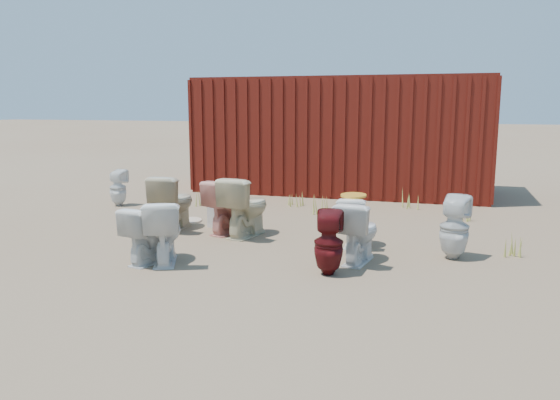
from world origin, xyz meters
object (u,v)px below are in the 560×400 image
(shipping_container, at_px, (342,135))
(toilet_front_e, at_px, (358,232))
(toilet_front_pink, at_px, (229,206))
(toilet_back_beige_right, at_px, (173,202))
(toilet_back_yellowlid, at_px, (353,221))
(toilet_front_maroon, at_px, (329,243))
(toilet_back_beige_left, at_px, (246,206))
(toilet_front_a, at_px, (164,231))
(toilet_front_c, at_px, (149,235))
(loose_tank, at_px, (225,216))
(toilet_back_a, at_px, (118,188))
(toilet_back_e, at_px, (454,227))

(shipping_container, bearing_deg, toilet_front_e, -77.35)
(toilet_front_pink, height_order, toilet_back_beige_right, toilet_back_beige_right)
(toilet_back_yellowlid, bearing_deg, toilet_front_e, 101.37)
(toilet_front_maroon, relative_size, toilet_back_beige_left, 0.84)
(toilet_front_pink, bearing_deg, toilet_back_beige_right, 20.43)
(toilet_front_a, relative_size, toilet_front_c, 1.11)
(toilet_front_pink, height_order, loose_tank, toilet_front_pink)
(shipping_container, bearing_deg, toilet_back_a, -139.74)
(toilet_front_maroon, relative_size, toilet_back_yellowlid, 1.08)
(loose_tank, bearing_deg, shipping_container, 67.64)
(toilet_back_beige_right, bearing_deg, toilet_front_pink, -177.54)
(toilet_front_maroon, xyz_separation_m, toilet_back_beige_left, (-1.50, 1.42, 0.07))
(shipping_container, xyz_separation_m, toilet_back_beige_right, (-1.70, -4.49, -0.79))
(toilet_front_e, bearing_deg, toilet_front_maroon, 77.61)
(toilet_front_maroon, relative_size, loose_tank, 1.43)
(toilet_front_maroon, xyz_separation_m, toilet_front_e, (0.23, 0.58, 0.01))
(toilet_front_a, height_order, toilet_back_e, toilet_back_e)
(toilet_back_e, bearing_deg, toilet_back_beige_left, 6.25)
(toilet_front_c, height_order, toilet_front_e, toilet_front_e)
(toilet_front_pink, relative_size, toilet_front_c, 1.16)
(toilet_front_a, relative_size, toilet_back_yellowlid, 1.14)
(toilet_front_pink, xyz_separation_m, toilet_back_yellowlid, (1.84, -0.20, -0.06))
(toilet_front_a, bearing_deg, loose_tank, -111.98)
(toilet_back_beige_left, bearing_deg, toilet_back_yellowlid, -172.13)
(toilet_front_pink, relative_size, toilet_back_beige_left, 0.92)
(shipping_container, distance_m, toilet_front_c, 6.32)
(toilet_back_e, bearing_deg, toilet_back_yellowlid, 1.94)
(toilet_front_a, relative_size, toilet_back_e, 0.97)
(loose_tank, bearing_deg, toilet_front_maroon, -51.28)
(toilet_front_c, relative_size, toilet_back_beige_right, 0.82)
(toilet_back_beige_left, relative_size, toilet_back_yellowlid, 1.29)
(shipping_container, height_order, toilet_front_e, shipping_container)
(toilet_front_c, distance_m, toilet_front_e, 2.47)
(toilet_front_e, bearing_deg, toilet_back_e, -147.02)
(toilet_front_a, bearing_deg, toilet_back_a, -72.91)
(toilet_front_pink, relative_size, toilet_back_beige_right, 0.95)
(toilet_back_beige_left, bearing_deg, toilet_front_a, 84.89)
(toilet_front_pink, bearing_deg, shipping_container, -81.32)
(shipping_container, xyz_separation_m, toilet_front_e, (1.21, -5.41, -0.83))
(toilet_back_a, relative_size, loose_tank, 1.33)
(toilet_front_c, xyz_separation_m, toilet_back_beige_left, (0.62, 1.59, 0.09))
(toilet_front_a, xyz_separation_m, toilet_back_e, (3.28, 1.17, 0.01))
(shipping_container, relative_size, toilet_front_c, 8.87)
(toilet_front_e, relative_size, toilet_back_beige_left, 0.86)
(toilet_front_pink, bearing_deg, toilet_back_e, -169.45)
(toilet_front_a, xyz_separation_m, loose_tank, (-0.06, 1.98, -0.20))
(toilet_front_a, height_order, toilet_front_e, toilet_front_a)
(toilet_back_a, relative_size, toilet_back_beige_left, 0.78)
(shipping_container, distance_m, toilet_front_e, 5.61)
(toilet_front_c, relative_size, toilet_back_e, 0.87)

